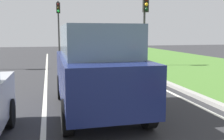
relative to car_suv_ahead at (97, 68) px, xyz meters
The scene contains 7 objects.
ground_plane 4.51m from the car_suv_ahead, 98.91° to the left, with size 60.00×60.00×0.00m, color #2D2D30.
lane_line_center 4.67m from the car_suv_ahead, 107.71° to the left, with size 0.12×32.00×0.01m, color silver.
lane_line_right_edge 5.33m from the car_suv_ahead, 55.82° to the left, with size 0.12×32.00×0.01m, color silver.
curb_right 5.61m from the car_suv_ahead, 51.51° to the left, with size 0.24×48.00×0.12m, color #9E9B93.
car_suv_ahead is the anchor object (origin of this frame).
traffic_light_near_right 9.91m from the car_suv_ahead, 62.04° to the left, with size 0.32×0.50×4.54m.
traffic_light_far_median 16.86m from the car_suv_ahead, 91.08° to the left, with size 0.32×0.50×4.79m.
Camera 1 is at (-0.53, 2.99, 2.09)m, focal length 41.92 mm.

